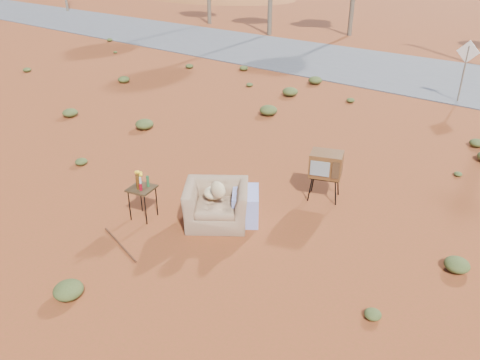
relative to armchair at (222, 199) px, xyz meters
The scene contains 8 objects.
ground 0.72m from the armchair, 116.73° to the right, with size 140.00×140.00×0.00m, color maroon.
highway 14.57m from the armchair, 90.87° to the left, with size 140.00×7.00×0.04m, color #565659.
armchair is the anchor object (origin of this frame).
tv_unit 2.48m from the armchair, 62.86° to the left, with size 0.84×0.76×1.11m.
side_table 1.68m from the armchair, 147.27° to the right, with size 0.60×0.60×1.00m.
rusty_bar 2.17m from the armchair, 116.73° to the right, with size 0.04×0.04×1.38m, color #4B2114.
road_sign 11.67m from the armchair, 83.69° to the left, with size 0.78×0.06×2.19m.
scrub_patch 4.12m from the armchair, 104.76° to the left, with size 17.49×8.07×0.33m.
Camera 1 is at (5.73, -5.75, 5.16)m, focal length 35.00 mm.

